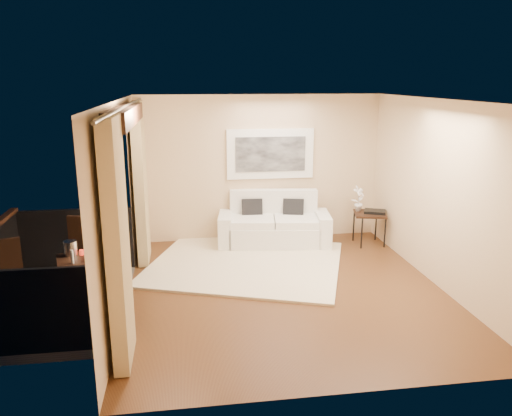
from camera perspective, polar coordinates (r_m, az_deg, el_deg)
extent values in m
plane|color=#573319|center=(7.35, 3.45, -9.32)|extent=(5.00, 5.00, 0.00)
plane|color=white|center=(6.73, 3.80, 12.20)|extent=(5.00, 5.00, 0.00)
plane|color=#D3B58D|center=(9.32, 0.46, 4.56)|extent=(4.50, 0.00, 4.50)
plane|color=#D3B58D|center=(4.61, 10.03, -6.35)|extent=(4.50, 0.00, 4.50)
plane|color=#D3B58D|center=(7.69, 20.25, 1.47)|extent=(0.00, 5.00, 5.00)
plane|color=#D3B58D|center=(8.62, -13.83, 3.30)|extent=(0.00, 2.70, 2.70)
plane|color=#D3B58D|center=(5.07, -17.55, -4.86)|extent=(0.00, 2.70, 2.70)
plane|color=#D3B58D|center=(6.64, -15.90, 10.36)|extent=(0.00, 2.40, 2.40)
cube|color=black|center=(6.63, -14.84, 10.16)|extent=(0.28, 2.40, 0.22)
cube|color=#605B56|center=(7.45, -21.47, -10.54)|extent=(1.80, 2.60, 0.12)
cube|color=black|center=(8.41, -19.95, -3.43)|extent=(1.80, 0.06, 1.00)
cube|color=black|center=(6.11, -24.58, -10.75)|extent=(1.80, 0.06, 1.00)
cube|color=tan|center=(8.32, -13.04, 2.74)|extent=(0.16, 0.75, 2.62)
cube|color=tan|center=(5.34, -15.55, -4.06)|extent=(0.16, 0.75, 2.62)
cylinder|color=#4C473F|center=(6.62, -14.73, 11.12)|extent=(0.04, 4.80, 0.04)
cube|color=white|center=(9.28, 1.65, 6.20)|extent=(1.62, 0.05, 0.92)
cube|color=black|center=(9.25, 1.69, 6.17)|extent=(1.30, 0.02, 0.64)
cube|color=#F1E3C2|center=(8.28, -1.17, -6.33)|extent=(3.73, 3.50, 0.04)
cube|color=white|center=(9.17, 2.07, -3.02)|extent=(1.73, 1.07, 0.40)
cube|color=white|center=(9.39, 2.00, -0.23)|extent=(1.64, 0.42, 0.78)
cube|color=white|center=(9.14, -3.50, -2.47)|extent=(0.34, 0.88, 0.59)
cube|color=white|center=(9.23, 7.61, -2.41)|extent=(0.34, 0.88, 0.59)
cube|color=white|center=(9.06, -0.38, -1.48)|extent=(0.86, 0.86, 0.13)
cube|color=white|center=(9.09, 4.57, -1.45)|extent=(0.86, 0.86, 0.13)
cube|color=black|center=(9.22, -0.45, -0.13)|extent=(0.39, 0.19, 0.39)
cube|color=black|center=(9.26, 4.29, -0.11)|extent=(0.41, 0.27, 0.39)
cube|color=black|center=(9.34, 12.89, -0.66)|extent=(0.66, 0.66, 0.04)
cylinder|color=black|center=(9.15, 11.99, -2.87)|extent=(0.03, 0.03, 0.56)
cylinder|color=black|center=(9.31, 14.53, -2.73)|extent=(0.03, 0.03, 0.56)
cylinder|color=black|center=(9.54, 11.10, -2.10)|extent=(0.03, 0.03, 0.56)
cylinder|color=black|center=(9.69, 13.54, -1.97)|extent=(0.03, 0.03, 0.56)
cube|color=black|center=(9.34, 13.43, -0.40)|extent=(0.46, 0.41, 0.05)
imported|color=white|center=(9.35, 11.64, 1.07)|extent=(0.30, 0.27, 0.48)
cube|color=black|center=(7.06, -19.51, -5.58)|extent=(0.69, 0.69, 0.04)
cylinder|color=black|center=(7.02, -21.49, -8.82)|extent=(0.04, 0.04, 0.62)
cylinder|color=black|center=(6.93, -17.75, -8.80)|extent=(0.04, 0.04, 0.62)
cylinder|color=black|center=(7.43, -20.72, -7.43)|extent=(0.04, 0.04, 0.62)
cylinder|color=black|center=(7.35, -17.19, -7.39)|extent=(0.04, 0.04, 0.62)
cube|color=black|center=(7.95, -18.29, -4.43)|extent=(0.56, 0.56, 0.05)
cube|color=black|center=(7.69, -19.09, -3.01)|extent=(0.45, 0.17, 0.59)
cylinder|color=black|center=(8.12, -16.43, -5.79)|extent=(0.03, 0.03, 0.46)
cylinder|color=black|center=(8.27, -18.78, -5.61)|extent=(0.03, 0.03, 0.46)
cylinder|color=black|center=(7.80, -17.47, -6.70)|extent=(0.03, 0.03, 0.46)
cylinder|color=black|center=(7.96, -19.90, -6.49)|extent=(0.03, 0.03, 0.46)
cube|color=black|center=(7.02, -26.67, -7.95)|extent=(0.56, 0.56, 0.05)
cube|color=black|center=(7.12, -26.94, -5.41)|extent=(0.43, 0.19, 0.58)
cylinder|color=black|center=(6.95, -24.92, -10.19)|extent=(0.03, 0.03, 0.45)
cylinder|color=black|center=(7.28, -25.06, -9.08)|extent=(0.03, 0.03, 0.45)
cylinder|color=white|center=(7.17, -20.45, -4.32)|extent=(0.18, 0.18, 0.20)
cylinder|color=red|center=(7.15, -19.32, -4.81)|extent=(0.06, 0.06, 0.07)
cylinder|color=white|center=(6.86, -20.26, -5.25)|extent=(0.04, 0.04, 0.18)
cylinder|color=silver|center=(6.89, -18.51, -5.27)|extent=(0.06, 0.06, 0.12)
cylinder|color=white|center=(7.03, -17.83, -4.81)|extent=(0.06, 0.06, 0.12)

